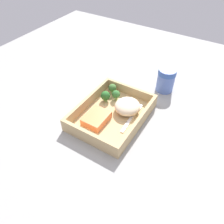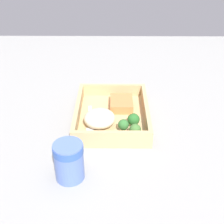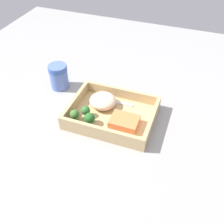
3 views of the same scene
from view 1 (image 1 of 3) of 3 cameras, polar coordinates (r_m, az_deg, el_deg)
The scene contains 10 objects.
ground_plane at distance 79.52cm, azimuth 0.00°, elevation -1.93°, with size 160.00×160.00×2.00cm, color gray.
takeout_tray at distance 78.38cm, azimuth 0.00°, elevation -1.11°, with size 28.56×21.99×1.20cm, color tan.
tray_rim at distance 76.60cm, azimuth 0.00°, elevation 0.25°, with size 28.56×21.99×3.92cm.
salmon_fillet at distance 75.07cm, azimuth -4.09°, elevation -1.66°, with size 9.09×7.11×2.71cm, color #EF7842.
mashed_potatoes at distance 78.17cm, azimuth 4.05°, elevation 1.48°, with size 9.41×9.15×4.50cm, color beige.
broccoli_floret_1 at distance 82.92cm, azimuth 1.05°, elevation 4.59°, with size 3.10×3.10×4.03cm.
broccoli_floret_2 at distance 82.33cm, azimuth -1.72°, elevation 4.23°, with size 3.56×3.56×4.22cm.
broccoli_floret_3 at distance 85.81cm, azimuth 0.10°, elevation 6.26°, with size 3.19×3.19×4.21cm.
fork at distance 77.89cm, azimuth 5.48°, elevation -0.88°, with size 15.88×2.71×0.44cm.
paper_cup at distance 90.49cm, azimuth 13.94°, elevation 8.43°, with size 7.11×7.11×9.71cm.
Camera 1 is at (-47.39, -29.20, 55.79)cm, focal length 35.00 mm.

